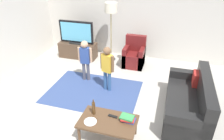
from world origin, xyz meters
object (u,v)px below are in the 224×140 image
(coffee_table, at_px, (108,123))
(book_stack, at_px, (128,118))
(plate, at_px, (90,122))
(bottle, at_px, (94,108))
(tv_remote, at_px, (113,116))
(armchair, at_px, (134,56))
(child_near_tv, at_px, (85,57))
(floor_lamp, at_px, (111,11))
(couch, at_px, (191,103))
(child_center, at_px, (107,65))
(tv, at_px, (76,33))
(tv_stand, at_px, (78,50))

(coffee_table, bearing_deg, book_stack, 17.53)
(plate, bearing_deg, bottle, 95.27)
(tv_remote, bearing_deg, armchair, 100.82)
(armchair, distance_m, child_near_tv, 1.65)
(tv_remote, bearing_deg, floor_lamp, 114.53)
(bottle, bearing_deg, child_near_tv, 117.32)
(couch, distance_m, plate, 2.10)
(floor_lamp, xyz_separation_m, child_center, (0.42, -1.71, -0.86))
(couch, relative_size, child_center, 1.59)
(coffee_table, bearing_deg, armchair, 92.62)
(tv, height_order, book_stack, tv)
(tv, distance_m, book_stack, 3.78)
(child_near_tv, distance_m, bottle, 1.94)
(tv, distance_m, couch, 3.96)
(tv, relative_size, child_near_tv, 1.00)
(coffee_table, xyz_separation_m, plate, (-0.28, -0.12, 0.06))
(couch, relative_size, coffee_table, 1.80)
(armchair, relative_size, bottle, 2.93)
(coffee_table, xyz_separation_m, tv_remote, (0.05, 0.12, 0.06))
(tv_stand, xyz_separation_m, child_near_tv, (0.81, -1.26, 0.42))
(child_near_tv, bearing_deg, tv_remote, -53.91)
(tv_stand, bearing_deg, book_stack, -51.97)
(couch, xyz_separation_m, child_near_tv, (-2.60, 0.70, 0.37))
(tv_remote, relative_size, plate, 0.77)
(armchair, distance_m, coffee_table, 3.04)
(bottle, relative_size, tv_remote, 1.81)
(child_center, distance_m, book_stack, 1.65)
(floor_lamp, xyz_separation_m, book_stack, (1.25, -3.12, -1.08))
(tv_stand, height_order, armchair, armchair)
(tv_stand, distance_m, plate, 3.63)
(tv, xyz_separation_m, couch, (3.41, -1.94, -0.56))
(child_center, bearing_deg, book_stack, -59.78)
(floor_lamp, xyz_separation_m, tv_remote, (0.97, -3.11, -1.11))
(book_stack, bearing_deg, tv_stand, 128.03)
(floor_lamp, height_order, child_near_tv, floor_lamp)
(coffee_table, height_order, book_stack, book_stack)
(couch, height_order, book_stack, couch)
(child_near_tv, bearing_deg, book_stack, -48.62)
(tv_stand, relative_size, coffee_table, 1.20)
(child_center, relative_size, bottle, 3.69)
(couch, distance_m, armchair, 2.47)
(tv_stand, height_order, plate, tv_stand)
(child_near_tv, xyz_separation_m, tv_remote, (1.24, -1.70, -0.23))
(couch, relative_size, floor_lamp, 1.01)
(tv, height_order, armchair, tv)
(child_center, bearing_deg, tv_stand, 133.93)
(book_stack, relative_size, bottle, 0.88)
(tv, distance_m, plate, 3.63)
(child_near_tv, bearing_deg, tv_stand, 122.90)
(tv_stand, xyz_separation_m, armchair, (1.86, -0.04, 0.05))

